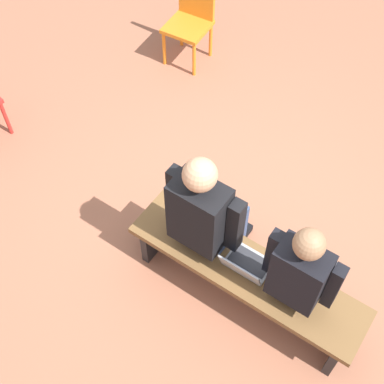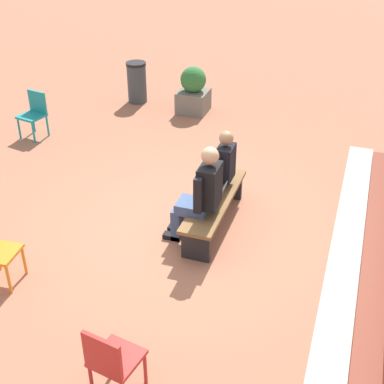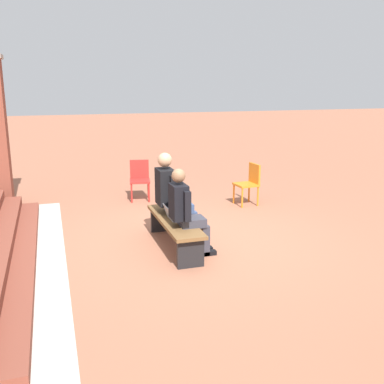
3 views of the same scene
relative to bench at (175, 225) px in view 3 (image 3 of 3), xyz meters
name	(u,v)px [view 3 (image 3 of 3)]	position (x,y,z in m)	size (l,w,h in m)	color
ground_plane	(190,240)	(0.25, -0.33, -0.35)	(60.00, 60.00, 0.00)	#9E6047
concrete_strip	(51,261)	(0.00, 1.80, -0.35)	(6.43, 0.40, 0.01)	#B7B2A8
bench	(175,225)	(0.00, 0.00, 0.00)	(1.80, 0.44, 0.45)	brown
person_student	(186,209)	(-0.37, -0.06, 0.34)	(0.51, 0.64, 1.29)	#383842
person_adult	(172,194)	(0.39, -0.07, 0.39)	(0.58, 0.73, 1.40)	#384C75
laptop	(174,216)	(0.01, 0.01, 0.15)	(0.32, 0.29, 0.21)	#9EA0A5
plastic_chair_near_bench_right	(140,177)	(3.01, -0.07, 0.13)	(0.49, 0.49, 0.84)	red
plastic_chair_mid_courtyard	(249,181)	(1.94, -2.13, 0.13)	(0.46, 0.46, 0.84)	orange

